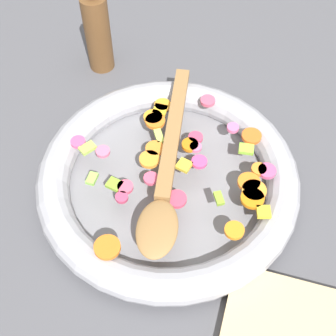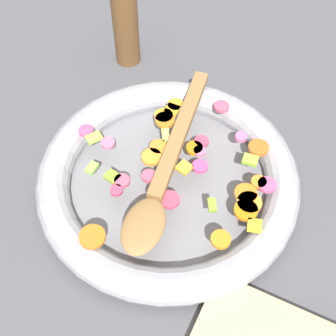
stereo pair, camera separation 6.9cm
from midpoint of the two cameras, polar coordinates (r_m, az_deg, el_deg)
name	(u,v)px [view 2 (the right image)]	position (r m, az deg, el deg)	size (l,w,h in m)	color
ground_plane	(168,187)	(0.73, 2.70, -2.49)	(4.00, 4.00, 0.00)	#4C4C51
skillet	(168,179)	(0.71, 2.76, -1.51)	(0.40, 0.40, 0.05)	slate
chopped_vegetables	(185,168)	(0.69, 4.97, -0.19)	(0.32, 0.34, 0.01)	orange
wooden_spoon	(164,172)	(0.67, 2.49, -0.73)	(0.09, 0.35, 0.01)	olive
pepper_mill	(126,25)	(0.88, -2.86, 16.88)	(0.05, 0.05, 0.18)	brown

